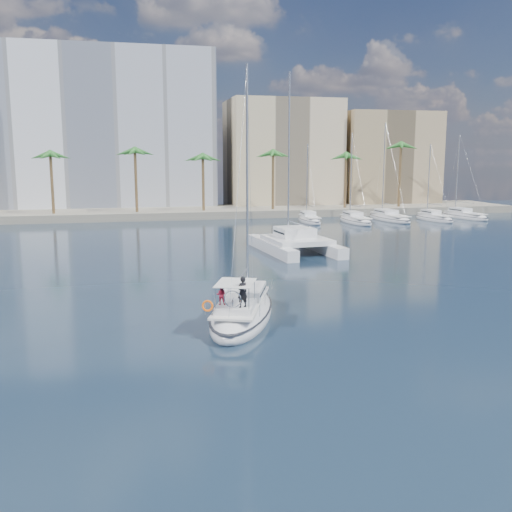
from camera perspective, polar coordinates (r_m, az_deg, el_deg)
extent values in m
plane|color=black|center=(36.17, -1.51, -5.52)|extent=(160.00, 160.00, 0.00)
cube|color=gray|center=(95.87, -8.78, 4.31)|extent=(120.00, 14.00, 1.20)
cube|color=white|center=(107.42, -15.99, 11.79)|extent=(42.00, 16.00, 28.00)
cube|color=#C5AF8D|center=(108.13, 2.60, 10.01)|extent=(20.00, 14.00, 20.00)
cube|color=tan|center=(113.29, 12.80, 9.26)|extent=(18.00, 12.00, 18.00)
cylinder|color=brown|center=(91.57, -8.67, 6.98)|extent=(0.44, 0.44, 10.50)
sphere|color=#296926|center=(91.47, -8.76, 10.27)|extent=(3.60, 3.60, 3.60)
cylinder|color=brown|center=(100.04, 11.29, 7.13)|extent=(0.44, 0.44, 10.50)
sphere|color=#296926|center=(99.95, 11.39, 10.14)|extent=(3.60, 3.60, 3.60)
ellipsoid|color=silver|center=(34.20, -1.40, -5.86)|extent=(6.83, 11.07, 2.19)
ellipsoid|color=black|center=(34.11, -1.40, -5.36)|extent=(6.89, 11.17, 0.18)
cube|color=silver|center=(33.79, -1.45, -4.60)|extent=(5.00, 8.26, 0.12)
cube|color=silver|center=(34.87, -1.15, -3.53)|extent=(3.32, 4.02, 0.60)
cube|color=black|center=(34.87, -1.15, -3.50)|extent=(3.20, 3.65, 0.14)
cylinder|color=#B7BABF|center=(35.17, -0.89, 7.49)|extent=(0.15, 0.15, 13.84)
cylinder|color=#B7BABF|center=(33.73, -1.39, -1.90)|extent=(1.59, 4.04, 0.11)
cube|color=silver|center=(31.79, -2.02, -5.08)|extent=(2.80, 3.17, 0.36)
cube|color=silver|center=(31.37, -2.07, -2.71)|extent=(2.80, 3.17, 0.04)
torus|color=silver|center=(30.65, -2.34, -4.35)|extent=(0.92, 0.39, 0.96)
torus|color=#FC620D|center=(30.58, -4.87, -4.99)|extent=(0.66, 0.40, 0.64)
imported|color=black|center=(30.72, -1.38, -3.62)|extent=(0.73, 0.61, 1.70)
imported|color=maroon|center=(31.41, -3.51, -3.90)|extent=(0.63, 0.56, 1.10)
cube|color=silver|center=(58.16, 1.54, 0.88)|extent=(2.22, 12.58, 1.10)
cube|color=silver|center=(60.00, 6.11, 1.10)|extent=(2.22, 12.58, 1.10)
cube|color=silver|center=(58.35, 4.09, 1.63)|extent=(6.20, 7.33, 0.50)
cube|color=silver|center=(58.83, 3.88, 2.39)|extent=(3.74, 4.02, 1.00)
cube|color=black|center=(58.82, 3.88, 2.44)|extent=(3.72, 3.53, 0.18)
cylinder|color=#B7BABF|center=(60.10, 3.30, 10.05)|extent=(0.18, 0.18, 16.69)
ellipsoid|color=silver|center=(39.04, -3.48, -3.15)|extent=(0.21, 0.39, 0.19)
sphere|color=silver|center=(39.21, -3.53, -3.06)|extent=(0.10, 0.10, 0.10)
cube|color=gray|center=(38.99, -3.89, -3.13)|extent=(0.45, 0.16, 0.11)
cube|color=gray|center=(39.08, -3.08, -3.09)|extent=(0.45, 0.16, 0.11)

